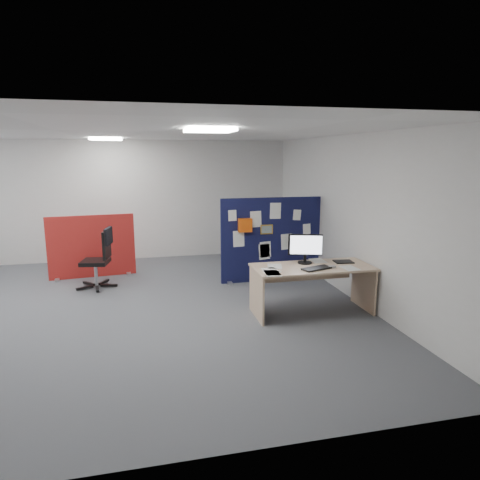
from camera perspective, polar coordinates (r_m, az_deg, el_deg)
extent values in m
plane|color=#4D4F54|center=(6.98, -21.78, -9.35)|extent=(9.00, 9.00, 0.00)
cube|color=white|center=(6.58, -23.53, 13.30)|extent=(9.00, 7.00, 0.02)
cube|color=silver|center=(10.09, -19.44, 4.86)|extent=(9.00, 0.02, 2.70)
cube|color=silver|center=(7.37, 14.38, 3.01)|extent=(0.02, 7.00, 2.70)
cube|color=white|center=(5.55, -4.09, 14.41)|extent=(0.60, 0.60, 0.04)
cube|color=white|center=(9.00, -17.45, 12.72)|extent=(0.60, 0.60, 0.04)
cube|color=#0F0E33|center=(8.08, 4.16, 0.05)|extent=(1.93, 0.06, 1.59)
cube|color=#A5A5AA|center=(8.08, -1.47, -5.60)|extent=(0.08, 0.30, 0.04)
cube|color=#A5A5AA|center=(8.54, 9.33, -4.82)|extent=(0.08, 0.30, 0.04)
cube|color=white|center=(7.78, -1.02, 3.28)|extent=(0.15, 0.01, 0.20)
cube|color=white|center=(7.89, 2.12, 2.79)|extent=(0.21, 0.01, 0.30)
cube|color=white|center=(7.98, 4.74, 3.90)|extent=(0.21, 0.01, 0.30)
cube|color=white|center=(8.13, 7.61, 3.33)|extent=(0.15, 0.01, 0.20)
cube|color=white|center=(7.88, -0.17, 0.17)|extent=(0.21, 0.01, 0.30)
cube|color=white|center=(8.15, 6.21, -0.22)|extent=(0.21, 0.01, 0.30)
cube|color=white|center=(8.25, 8.89, 1.46)|extent=(0.15, 0.01, 0.20)
cube|color=white|center=(8.06, 3.25, -1.56)|extent=(0.21, 0.01, 0.30)
cube|color=white|center=(8.05, 3.41, -1.27)|extent=(0.21, 0.01, 0.30)
cube|color=gold|center=(7.98, 3.57, 1.42)|extent=(0.24, 0.01, 0.18)
cube|color=#F0570F|center=(7.82, 0.68, 1.98)|extent=(0.25, 0.10, 0.25)
cube|color=#D8B18A|center=(6.50, 9.64, -3.59)|extent=(1.79, 0.79, 0.03)
cube|color=#D8B18A|center=(6.33, 2.23, -7.28)|extent=(0.03, 0.73, 0.70)
cube|color=#D8B18A|center=(6.97, 16.15, -5.99)|extent=(0.03, 0.73, 0.70)
cube|color=#D8B18A|center=(6.87, 8.42, -4.16)|extent=(1.61, 0.02, 0.30)
cylinder|color=black|center=(6.64, 8.63, -3.00)|extent=(0.22, 0.22, 0.02)
cube|color=black|center=(6.63, 8.64, -2.46)|extent=(0.05, 0.04, 0.11)
cube|color=black|center=(6.58, 8.70, -0.63)|extent=(0.51, 0.19, 0.33)
cube|color=white|center=(6.56, 8.76, -0.66)|extent=(0.46, 0.15, 0.29)
cube|color=black|center=(6.33, 10.18, -3.74)|extent=(0.48, 0.31, 0.02)
cube|color=#A5A5AA|center=(6.45, 12.18, -3.53)|extent=(0.10, 0.07, 0.03)
cube|color=black|center=(6.83, 13.63, -2.82)|extent=(0.30, 0.25, 0.01)
cube|color=#A92615|center=(8.82, -19.16, -0.81)|extent=(1.63, 0.24, 1.22)
cube|color=#A5A5AA|center=(9.05, -23.12, -4.66)|extent=(0.08, 0.30, 0.04)
cube|color=#A5A5AA|center=(8.91, -14.64, -4.36)|extent=(0.08, 0.30, 0.04)
cube|color=black|center=(8.15, -17.06, -5.80)|extent=(0.30, 0.10, 0.04)
cube|color=black|center=(8.39, -17.72, -5.36)|extent=(0.19, 0.29, 0.04)
cube|color=black|center=(8.38, -19.49, -5.49)|extent=(0.24, 0.25, 0.04)
cube|color=black|center=(8.14, -20.00, -6.01)|extent=(0.29, 0.18, 0.04)
cube|color=black|center=(8.00, -18.48, -6.21)|extent=(0.09, 0.30, 0.04)
cylinder|color=#A5A5AA|center=(8.15, -18.64, -4.36)|extent=(0.06, 0.06, 0.42)
cube|color=black|center=(8.10, -18.74, -2.79)|extent=(0.53, 0.53, 0.07)
cube|color=black|center=(7.97, -17.37, -0.57)|extent=(0.12, 0.42, 0.50)
cube|color=black|center=(7.93, -17.15, 0.49)|extent=(0.13, 0.38, 0.30)
cube|color=white|center=(6.19, 4.14, -4.04)|extent=(0.25, 0.32, 0.00)
cube|color=white|center=(6.42, 4.64, -3.50)|extent=(0.28, 0.34, 0.00)
cube|color=white|center=(6.49, 14.41, -3.64)|extent=(0.24, 0.32, 0.00)
cube|color=white|center=(6.03, 4.38, -4.47)|extent=(0.25, 0.33, 0.00)
cube|color=white|center=(6.84, 10.34, -2.73)|extent=(0.22, 0.30, 0.00)
cube|color=white|center=(6.06, 4.27, -4.38)|extent=(0.23, 0.32, 0.00)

